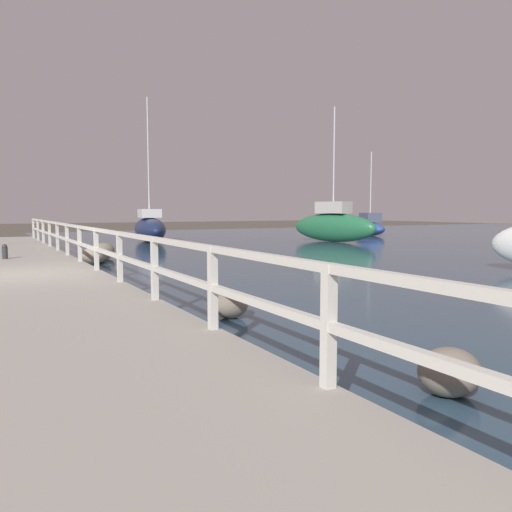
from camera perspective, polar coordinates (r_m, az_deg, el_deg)
name	(u,v)px	position (r m, az deg, el deg)	size (l,w,h in m)	color
ground_plane	(19,287)	(12.60, -25.49, -3.21)	(120.00, 120.00, 0.00)	#4C473D
dock_walkway	(18,281)	(12.59, -25.52, -2.57)	(3.69, 36.00, 0.29)	#9E998E
railing	(96,242)	(12.73, -17.81, 1.56)	(0.10, 32.50, 1.03)	silver
boulder_downstream	(94,255)	(17.02, -18.04, 0.06)	(0.75, 0.68, 0.56)	gray
boulder_upstream	(100,255)	(17.39, -17.43, 0.14)	(0.72, 0.64, 0.54)	gray
boulder_water_edge	(96,253)	(19.61, -17.87, 0.31)	(0.38, 0.34, 0.28)	gray
boulder_near_dock	(230,305)	(8.10, -2.94, -5.61)	(0.58, 0.52, 0.43)	slate
boulder_mid_strip	(104,251)	(18.82, -17.01, 0.58)	(0.77, 0.69, 0.58)	slate
boulder_far_strip	(449,372)	(5.13, 21.22, -12.24)	(0.61, 0.55, 0.46)	slate
mooring_bollard	(5,251)	(16.78, -26.78, 0.47)	(0.17, 0.17, 0.45)	#333338
sailboat_green	(333,226)	(27.92, 8.80, 3.46)	(2.27, 5.93, 7.32)	#236B42
sailboat_navy	(150,228)	(28.68, -12.05, 3.17)	(2.43, 5.89, 7.94)	#192347
sailboat_blue	(370,227)	(35.54, 12.90, 3.31)	(2.46, 3.77, 5.75)	#2D4C9E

